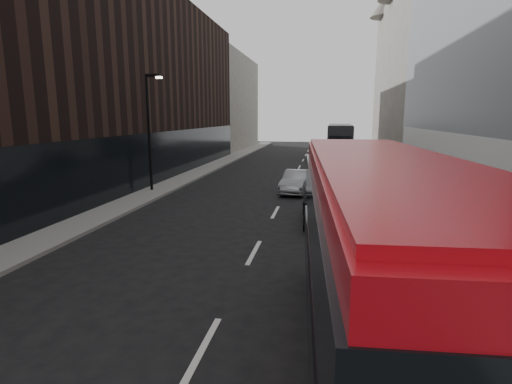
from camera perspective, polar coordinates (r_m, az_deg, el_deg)
The scene contains 12 objects.
sidewalk_right at distance 30.86m, azimuth 19.37°, elevation 1.59°, with size 3.00×80.00×0.15m, color slate.
sidewalk_left at distance 32.14m, azimuth -9.02°, elevation 2.41°, with size 2.00×80.00×0.15m, color slate.
building_modern_block at distance 28.12m, azimuth 30.64°, elevation 20.05°, with size 5.03×22.00×20.00m.
building_victorian at distance 50.15m, azimuth 21.02°, elevation 15.79°, with size 6.50×24.00×21.00m.
building_left_mid at distance 37.78m, azimuth -12.01°, elevation 14.08°, with size 5.00×24.00×14.00m, color black.
building_left_far at distance 58.76m, azimuth -3.86°, elevation 12.53°, with size 5.00×20.00×13.00m, color slate.
street_lamp at distance 25.39m, azimuth -14.92°, elevation 9.30°, with size 1.06×0.22×7.00m.
red_bus at distance 7.28m, azimuth 17.00°, elevation -9.27°, with size 2.98×10.12×4.04m.
grey_bus at distance 47.25m, azimuth 11.86°, elevation 7.31°, with size 2.98×11.67×3.74m.
car_a at distance 17.94m, azimuth 9.58°, elevation -1.95°, with size 1.82×4.53×1.54m, color black.
car_b at distance 24.90m, azimuth 5.76°, elevation 1.50°, with size 1.45×4.16×1.37m, color gray.
car_c at distance 32.35m, azimuth 12.37°, elevation 3.47°, with size 1.97×4.83×1.40m, color black.
Camera 1 is at (2.34, -5.08, 4.68)m, focal length 28.00 mm.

